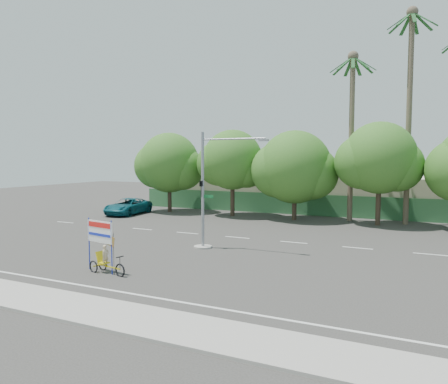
% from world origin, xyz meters
% --- Properties ---
extents(ground, '(120.00, 120.00, 0.00)m').
position_xyz_m(ground, '(0.00, 0.00, 0.00)').
color(ground, '#33302D').
rests_on(ground, ground).
extents(sidewalk_near, '(50.00, 2.40, 0.12)m').
position_xyz_m(sidewalk_near, '(0.00, -7.50, 0.06)').
color(sidewalk_near, gray).
rests_on(sidewalk_near, ground).
extents(fence, '(38.00, 0.08, 2.00)m').
position_xyz_m(fence, '(0.00, 21.50, 1.00)').
color(fence, '#336B3D').
rests_on(fence, ground).
extents(building_left, '(12.00, 8.00, 4.00)m').
position_xyz_m(building_left, '(-10.00, 26.00, 2.00)').
color(building_left, beige).
rests_on(building_left, ground).
extents(building_right, '(14.00, 8.00, 3.60)m').
position_xyz_m(building_right, '(8.00, 26.00, 1.80)').
color(building_right, beige).
rests_on(building_right, ground).
extents(tree_far_left, '(7.14, 6.00, 7.96)m').
position_xyz_m(tree_far_left, '(-14.05, 18.00, 4.76)').
color(tree_far_left, '#473828').
rests_on(tree_far_left, ground).
extents(tree_left, '(6.66, 5.60, 8.07)m').
position_xyz_m(tree_left, '(-7.05, 18.00, 5.06)').
color(tree_left, '#473828').
rests_on(tree_left, ground).
extents(tree_center, '(7.62, 6.40, 7.85)m').
position_xyz_m(tree_center, '(-1.05, 18.00, 4.47)').
color(tree_center, '#473828').
rests_on(tree_center, ground).
extents(tree_right, '(6.90, 5.80, 8.36)m').
position_xyz_m(tree_right, '(5.95, 18.00, 5.24)').
color(tree_right, '#473828').
rests_on(tree_right, ground).
extents(palm_tall, '(3.73, 3.79, 17.45)m').
position_xyz_m(palm_tall, '(8.00, 19.50, 10.46)').
color(palm_tall, '#70604C').
rests_on(palm_tall, ground).
extents(palm_short, '(3.73, 3.79, 14.45)m').
position_xyz_m(palm_short, '(3.50, 19.50, 8.86)').
color(palm_short, '#70604C').
rests_on(palm_short, ground).
extents(traffic_signal, '(4.72, 1.10, 7.00)m').
position_xyz_m(traffic_signal, '(-2.20, 3.98, 2.92)').
color(traffic_signal, gray).
rests_on(traffic_signal, ground).
extents(trike_billboard, '(2.60, 0.87, 2.59)m').
position_xyz_m(trike_billboard, '(-3.98, -3.13, 1.04)').
color(trike_billboard, black).
rests_on(trike_billboard, ground).
extents(pickup_truck, '(3.00, 5.74, 1.54)m').
position_xyz_m(pickup_truck, '(-16.52, 14.51, 0.77)').
color(pickup_truck, '#0D535F').
rests_on(pickup_truck, ground).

